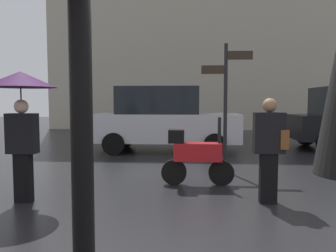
# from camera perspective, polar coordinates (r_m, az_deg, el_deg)

# --- Properties ---
(pedestrian_with_umbrella) EXTENTS (1.04, 1.04, 1.96)m
(pedestrian_with_umbrella) POSITION_cam_1_polar(r_m,az_deg,el_deg) (5.34, -24.10, 4.66)
(pedestrian_with_umbrella) COLOR black
(pedestrian_with_umbrella) RESTS_ON ground
(pedestrian_with_bag) EXTENTS (0.48, 0.24, 1.56)m
(pedestrian_with_bag) POSITION_cam_1_polar(r_m,az_deg,el_deg) (5.10, 17.23, -3.00)
(pedestrian_with_bag) COLOR black
(pedestrian_with_bag) RESTS_ON ground
(parked_scooter) EXTENTS (1.32, 0.32, 1.23)m
(parked_scooter) POSITION_cam_1_polar(r_m,az_deg,el_deg) (5.98, 4.72, -5.02)
(parked_scooter) COLOR black
(parked_scooter) RESTS_ON ground
(parked_car_right) EXTENTS (4.39, 1.93, 1.96)m
(parked_car_right) POSITION_cam_1_polar(r_m,az_deg,el_deg) (10.05, -0.75, 1.21)
(parked_car_right) COLOR silver
(parked_car_right) RESTS_ON ground
(street_signpost) EXTENTS (1.08, 0.08, 2.74)m
(street_signpost) POSITION_cam_1_polar(r_m,az_deg,el_deg) (7.19, 9.97, 5.44)
(street_signpost) COLOR black
(street_signpost) RESTS_ON ground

